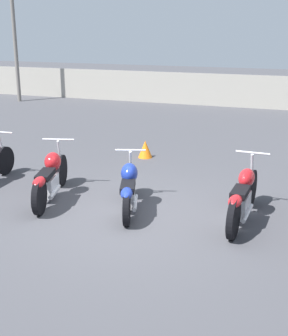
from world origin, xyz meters
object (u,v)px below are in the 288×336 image
(motorcycle_slot_1, at_px, (50,177))
(motorcycle_slot_3, at_px, (243,197))
(traffic_cone_near, at_px, (145,149))
(motorcycle_slot_2, at_px, (129,188))

(motorcycle_slot_1, height_order, motorcycle_slot_3, motorcycle_slot_3)
(motorcycle_slot_1, height_order, traffic_cone_near, motorcycle_slot_1)
(motorcycle_slot_2, bearing_deg, traffic_cone_near, 86.61)
(motorcycle_slot_1, xyz_separation_m, traffic_cone_near, (0.68, 3.35, -0.22))
(motorcycle_slot_2, distance_m, traffic_cone_near, 3.48)
(motorcycle_slot_1, xyz_separation_m, motorcycle_slot_2, (1.58, -0.00, -0.02))
(motorcycle_slot_1, distance_m, traffic_cone_near, 3.42)
(motorcycle_slot_1, relative_size, motorcycle_slot_2, 1.14)
(motorcycle_slot_1, bearing_deg, motorcycle_slot_2, -15.72)
(motorcycle_slot_3, height_order, traffic_cone_near, motorcycle_slot_3)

